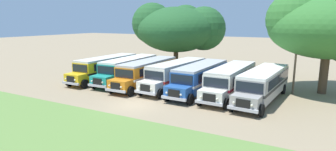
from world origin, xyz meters
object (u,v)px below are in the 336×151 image
at_px(secondary_tree, 332,26).
at_px(parked_bus_slot_1, 129,68).
at_px(parked_bus_slot_4, 200,76).
at_px(parked_bus_slot_5, 231,79).
at_px(broad_shade_tree, 178,28).
at_px(utility_pole, 296,58).
at_px(parked_bus_slot_6, 263,83).
at_px(parked_bus_slot_3, 176,73).
at_px(parked_bus_slot_0, 106,67).
at_px(parked_bus_slot_2, 147,72).

bearing_deg(secondary_tree, parked_bus_slot_1, -165.69).
distance_m(parked_bus_slot_1, parked_bus_slot_4, 9.55).
distance_m(parked_bus_slot_4, parked_bus_slot_5, 3.18).
relative_size(parked_bus_slot_1, broad_shade_tree, 0.77).
bearing_deg(utility_pole, parked_bus_slot_6, -120.91).
distance_m(parked_bus_slot_4, utility_pole, 9.57).
bearing_deg(parked_bus_slot_3, parked_bus_slot_0, -83.48).
bearing_deg(parked_bus_slot_6, broad_shade_tree, -126.10).
height_order(parked_bus_slot_3, parked_bus_slot_6, same).
bearing_deg(parked_bus_slot_1, secondary_tree, 101.96).
relative_size(parked_bus_slot_0, broad_shade_tree, 0.77).
relative_size(parked_bus_slot_5, broad_shade_tree, 0.77).
relative_size(parked_bus_slot_1, parked_bus_slot_4, 1.00).
xyz_separation_m(parked_bus_slot_2, parked_bus_slot_6, (12.77, 0.07, 0.00)).
bearing_deg(parked_bus_slot_4, parked_bus_slot_3, -97.45).
xyz_separation_m(parked_bus_slot_5, secondary_tree, (8.27, 5.63, 5.21)).
height_order(parked_bus_slot_2, parked_bus_slot_5, same).
distance_m(parked_bus_slot_3, secondary_tree, 16.28).
distance_m(parked_bus_slot_0, parked_bus_slot_2, 6.27).
distance_m(parked_bus_slot_5, broad_shade_tree, 18.39).
bearing_deg(parked_bus_slot_2, parked_bus_slot_3, 100.88).
height_order(parked_bus_slot_3, parked_bus_slot_5, same).
distance_m(parked_bus_slot_4, secondary_tree, 13.85).
bearing_deg(parked_bus_slot_2, parked_bus_slot_5, 91.79).
bearing_deg(parked_bus_slot_0, parked_bus_slot_2, 88.12).
xyz_separation_m(parked_bus_slot_3, parked_bus_slot_4, (3.02, -0.45, 0.00)).
xyz_separation_m(parked_bus_slot_1, secondary_tree, (20.99, 5.35, 5.21)).
relative_size(parked_bus_slot_5, parked_bus_slot_6, 0.99).
xyz_separation_m(parked_bus_slot_0, secondary_tree, (24.13, 5.84, 5.21)).
distance_m(parked_bus_slot_4, parked_bus_slot_6, 6.35).
bearing_deg(parked_bus_slot_0, parked_bus_slot_3, 92.90).
distance_m(parked_bus_slot_0, parked_bus_slot_3, 9.67).
height_order(parked_bus_slot_0, secondary_tree, secondary_tree).
relative_size(parked_bus_slot_3, parked_bus_slot_6, 1.00).
relative_size(parked_bus_slot_1, parked_bus_slot_3, 1.00).
height_order(parked_bus_slot_1, parked_bus_slot_2, same).
relative_size(parked_bus_slot_2, utility_pole, 1.62).
relative_size(parked_bus_slot_0, parked_bus_slot_2, 1.00).
distance_m(parked_bus_slot_2, secondary_tree, 19.57).
height_order(parked_bus_slot_1, parked_bus_slot_5, same).
relative_size(parked_bus_slot_1, utility_pole, 1.62).
relative_size(secondary_tree, utility_pole, 1.74).
bearing_deg(parked_bus_slot_2, utility_pole, 103.74).
relative_size(parked_bus_slot_4, utility_pole, 1.62).
distance_m(parked_bus_slot_5, parked_bus_slot_6, 3.19).
xyz_separation_m(parked_bus_slot_4, utility_pole, (8.63, 3.63, 2.02)).
height_order(parked_bus_slot_6, secondary_tree, secondary_tree).
bearing_deg(parked_bus_slot_6, parked_bus_slot_2, -85.36).
height_order(parked_bus_slot_0, parked_bus_slot_5, same).
bearing_deg(parked_bus_slot_5, utility_pole, 123.52).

